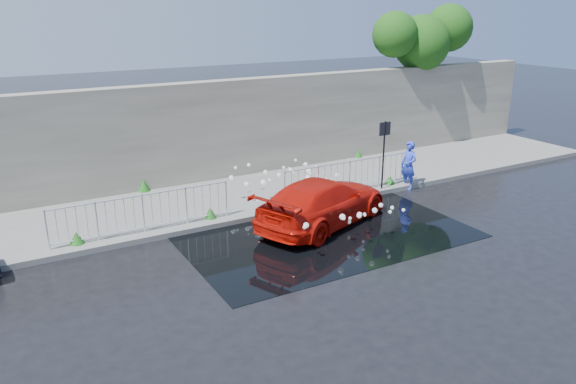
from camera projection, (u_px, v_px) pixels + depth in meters
name	position (u px, v px, depth m)	size (l,w,h in m)	color
ground	(330.00, 250.00, 14.88)	(90.00, 90.00, 0.00)	black
pavement	(248.00, 195.00, 18.98)	(30.00, 4.00, 0.15)	#5F5F5A
curb	(276.00, 213.00, 17.33)	(30.00, 0.25, 0.16)	#5F5F5A
retaining_wall	(220.00, 130.00, 20.21)	(30.00, 0.60, 3.50)	#656055
puddle	(325.00, 234.00, 15.94)	(8.00, 5.00, 0.01)	black
sign_post	(384.00, 144.00, 18.85)	(0.45, 0.06, 2.50)	black
tree	(424.00, 38.00, 23.95)	(4.98, 2.41, 6.23)	#332114
railing_left	(143.00, 212.00, 15.53)	(5.05, 0.05, 1.10)	silver
railing_right	(350.00, 175.00, 18.81)	(5.05, 0.05, 1.10)	silver
weeds	(246.00, 192.00, 18.41)	(12.17, 3.93, 0.41)	#1D4A13
water_spray	(307.00, 190.00, 17.42)	(3.74, 5.40, 1.00)	white
red_car	(323.00, 202.00, 16.45)	(1.94, 4.77, 1.38)	#BA1107
person	(409.00, 165.00, 19.55)	(0.62, 0.41, 1.71)	blue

